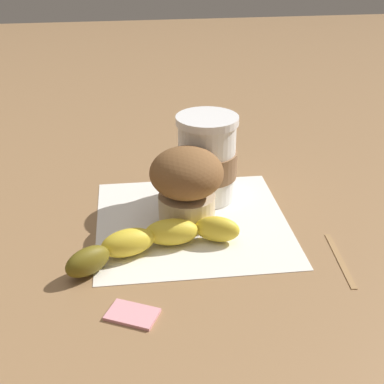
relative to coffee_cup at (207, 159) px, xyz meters
name	(u,v)px	position (x,y,z in m)	size (l,w,h in m)	color
ground_plane	(192,222)	(0.06, -0.03, -0.06)	(3.00, 3.00, 0.00)	#936D47
paper_napkin	(192,222)	(0.06, -0.03, -0.06)	(0.25, 0.25, 0.00)	white
coffee_cup	(207,159)	(0.00, 0.00, 0.00)	(0.08, 0.08, 0.12)	white
muffin	(187,183)	(0.06, -0.04, 0.00)	(0.09, 0.09, 0.10)	beige
banana	(152,240)	(0.13, -0.09, -0.04)	(0.09, 0.21, 0.03)	yellow
sugar_packet	(132,313)	(0.24, -0.12, -0.06)	(0.05, 0.03, 0.01)	pink
wooden_stirrer	(340,259)	(0.18, 0.13, -0.06)	(0.11, 0.01, 0.00)	#9E7547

